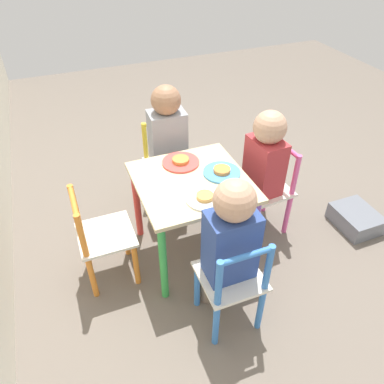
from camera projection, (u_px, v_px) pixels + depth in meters
ground_plane at (192, 250)px, 2.08m from camera, size 6.00×6.00×0.00m
kids_table at (192, 194)px, 1.83m from camera, size 0.53×0.53×0.48m
chair_yellow at (167, 166)px, 2.26m from camera, size 0.27×0.27×0.53m
chair_pink at (267, 190)px, 2.08m from camera, size 0.28×0.28×0.53m
chair_blue at (232, 283)px, 1.58m from camera, size 0.26×0.26×0.53m
chair_orange at (102, 239)px, 1.79m from camera, size 0.26×0.26×0.53m
child_right at (169, 141)px, 2.09m from camera, size 0.22×0.21×0.79m
child_front at (262, 164)px, 1.94m from camera, size 0.21×0.22×0.75m
child_left at (229, 240)px, 1.50m from camera, size 0.22×0.20×0.76m
plate_right at (181, 162)px, 1.89m from camera, size 0.19×0.19×0.03m
plate_front at (222, 172)px, 1.82m from camera, size 0.18×0.18×0.03m
plate_left at (205, 198)px, 1.66m from camera, size 0.17×0.17×0.03m
storage_bin at (356, 219)px, 2.20m from camera, size 0.27×0.22×0.11m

